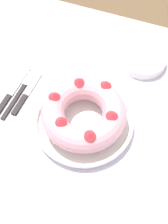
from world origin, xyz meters
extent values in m
plane|color=brown|center=(0.00, 0.00, 0.00)|extent=(8.00, 8.00, 0.00)
cube|color=silver|center=(0.00, 0.00, 0.71)|extent=(1.53, 1.03, 0.03)
cylinder|color=white|center=(0.01, 0.00, 0.73)|extent=(0.28, 0.28, 0.01)
torus|color=white|center=(0.01, 0.00, 0.75)|extent=(0.29, 0.29, 0.01)
torus|color=#E09EAD|center=(0.01, 0.00, 0.79)|extent=(0.24, 0.24, 0.07)
cone|color=red|center=(0.09, 0.00, 0.83)|extent=(0.05, 0.05, 0.01)
cone|color=red|center=(0.04, 0.09, 0.83)|extent=(0.04, 0.04, 0.01)
cone|color=red|center=(-0.03, 0.07, 0.83)|extent=(0.03, 0.03, 0.01)
cone|color=red|center=(-0.08, 0.00, 0.83)|extent=(0.05, 0.05, 0.01)
cone|color=red|center=(-0.03, -0.07, 0.83)|extent=(0.05, 0.05, 0.01)
cone|color=red|center=(0.06, -0.08, 0.83)|extent=(0.04, 0.04, 0.01)
cube|color=black|center=(-0.22, -0.01, 0.73)|extent=(0.01, 0.14, 0.01)
cube|color=silver|center=(-0.22, 0.09, 0.73)|extent=(0.02, 0.06, 0.01)
cube|color=black|center=(-0.25, -0.04, 0.73)|extent=(0.02, 0.10, 0.01)
cube|color=silver|center=(-0.25, 0.07, 0.73)|extent=(0.02, 0.12, 0.00)
cube|color=black|center=(-0.20, -0.01, 0.73)|extent=(0.02, 0.08, 0.01)
cube|color=silver|center=(-0.20, 0.08, 0.73)|extent=(0.02, 0.10, 0.00)
cylinder|color=white|center=(0.11, 0.30, 0.74)|extent=(0.15, 0.15, 0.03)
cube|color=white|center=(0.25, 0.03, 0.73)|extent=(0.14, 0.10, 0.00)
camera|label=1|loc=(0.15, -0.36, 1.41)|focal=42.00mm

